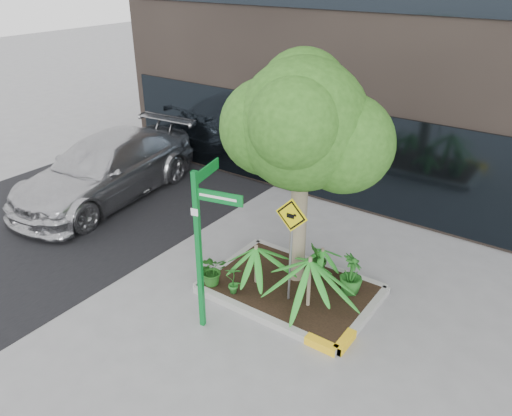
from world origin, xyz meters
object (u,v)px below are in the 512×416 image
Objects in this scene: street_sign_post at (203,234)px; tree at (303,125)px; parked_car at (106,168)px; cattle_sign at (291,233)px.

tree is at bearing 59.40° from street_sign_post.
tree reaches higher than street_sign_post.
parked_car is 6.53m from street_sign_post.
parked_car is at bearing 169.33° from cattle_sign.
cattle_sign is at bearing -16.48° from parked_car.
cattle_sign is (0.94, 1.35, -0.29)m from street_sign_post.
cattle_sign is (6.81, -1.30, 0.75)m from parked_car.
parked_car is 6.97m from cattle_sign.
tree is at bearing 110.17° from cattle_sign.
tree reaches higher than cattle_sign.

